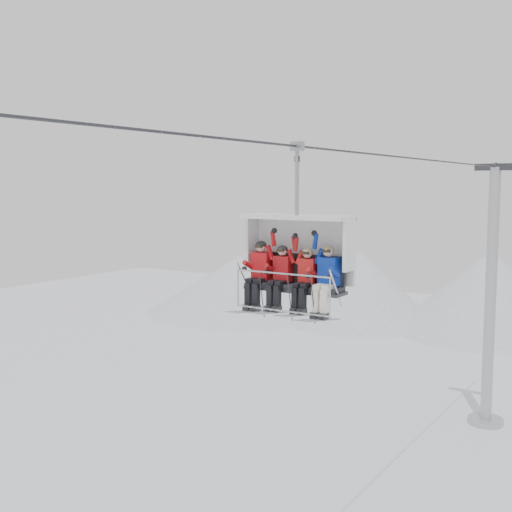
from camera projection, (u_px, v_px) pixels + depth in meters
The scene contains 7 objects.
lift_tower_right at pixel (490, 315), 32.86m from camera, with size 2.00×1.80×13.48m.
haul_cable at pixel (256, 142), 13.71m from camera, with size 0.06×0.06×50.00m, color #313136.
chairlift_carrier at pixel (299, 252), 15.60m from camera, with size 2.74×1.17×3.98m.
skier_far_left at pixel (260, 271), 15.92m from camera, with size 0.46×1.69×1.80m.
skier_center_left at pixel (281, 274), 15.58m from camera, with size 0.43×1.69×1.68m.
skier_center_right at pixel (306, 277), 15.20m from camera, with size 0.41×1.69×1.64m.
skier_far_right at pixel (327, 277), 14.90m from camera, with size 0.46×1.69×1.78m.
Camera 1 is at (7.58, -11.65, 12.37)m, focal length 45.00 mm.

